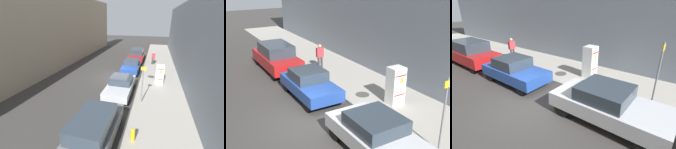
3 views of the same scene
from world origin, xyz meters
The scene contains 13 objects.
ground_plane centered at (0.00, 0.00, 0.00)m, with size 80.00×80.00×0.00m, color #383533.
sidewalk_slab centered at (-4.32, 0.00, 0.06)m, with size 3.75×44.00×0.13m, color #9E998E.
building_facade_near centered at (-7.10, 0.00, 3.72)m, with size 1.82×39.60×7.43m, color slate.
building_facade_across centered at (8.04, 0.00, 4.36)m, with size 2.12×37.40×8.71m, color tan.
discarded_refrigerator centered at (-4.21, 0.65, 1.03)m, with size 0.73×0.62×1.80m.
manhole_cover centered at (-3.47, -0.92, 0.14)m, with size 0.70×0.70×0.02m, color #47443F.
street_sign_post centered at (-2.97, 4.37, 1.65)m, with size 0.36×0.07×2.74m.
fire_hydrant centered at (-2.93, 8.20, 0.49)m, with size 0.22×0.22×0.71m.
pedestrian_walking_far centered at (-3.49, -5.66, 1.06)m, with size 0.47×0.22×1.62m.
parked_suv_red centered at (-1.17, -7.30, 0.89)m, with size 1.90×4.74×1.73m.
parked_hatchback_blue centered at (-1.17, -2.29, 0.73)m, with size 1.77×3.89×1.44m.
parked_sedan_silver centered at (-1.17, 3.23, 0.73)m, with size 1.89×4.32×1.40m.
parked_suv_gray centered at (-1.17, 8.93, 0.89)m, with size 1.88×4.87×1.74m.
Camera 1 is at (-3.55, 14.07, 5.82)m, focal length 24.00 mm.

